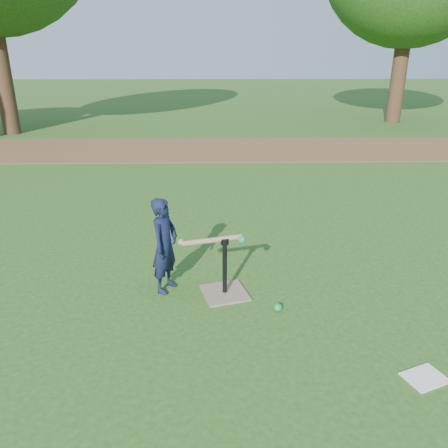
{
  "coord_description": "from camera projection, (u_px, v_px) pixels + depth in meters",
  "views": [
    {
      "loc": [
        0.15,
        -3.59,
        2.3
      ],
      "look_at": [
        0.25,
        0.6,
        0.65
      ],
      "focal_mm": 35.0,
      "sensor_mm": 36.0,
      "label": 1
    }
  ],
  "objects": [
    {
      "name": "ground",
      "position": [
        199.0,
        310.0,
        4.18
      ],
      "size": [
        80.0,
        80.0,
        0.0
      ],
      "primitive_type": "plane",
      "color": "#285116",
      "rests_on": "ground"
    },
    {
      "name": "dirt_strip",
      "position": [
        208.0,
        149.0,
        11.16
      ],
      "size": [
        24.0,
        3.0,
        0.01
      ],
      "primitive_type": "cube",
      "color": "brown",
      "rests_on": "ground"
    },
    {
      "name": "child",
      "position": [
        165.0,
        245.0,
        4.38
      ],
      "size": [
        0.36,
        0.43,
        0.99
      ],
      "primitive_type": "imported",
      "rotation": [
        0.0,
        0.0,
        1.17
      ],
      "color": "black",
      "rests_on": "ground"
    },
    {
      "name": "wiffle_ball_ground",
      "position": [
        278.0,
        307.0,
        4.15
      ],
      "size": [
        0.08,
        0.08,
        0.08
      ],
      "primitive_type": "sphere",
      "color": "#0D994A",
      "rests_on": "ground"
    },
    {
      "name": "clipboard",
      "position": [
        425.0,
        378.0,
        3.3
      ],
      "size": [
        0.36,
        0.32,
        0.01
      ],
      "primitive_type": "cube",
      "rotation": [
        0.0,
        0.0,
        0.38
      ],
      "color": "white",
      "rests_on": "ground"
    },
    {
      "name": "batting_tee",
      "position": [
        225.0,
        284.0,
        4.42
      ],
      "size": [
        0.53,
        0.53,
        0.61
      ],
      "color": "#8E725A",
      "rests_on": "ground"
    },
    {
      "name": "swing_action",
      "position": [
        215.0,
        240.0,
        4.22
      ],
      "size": [
        0.66,
        0.21,
        0.08
      ],
      "color": "#A3835F",
      "rests_on": "ground"
    }
  ]
}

